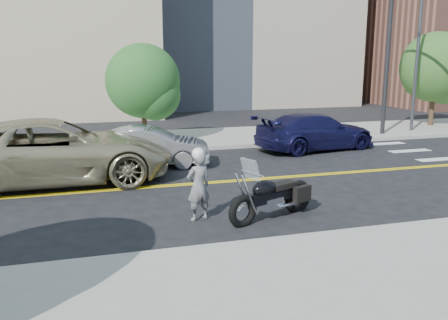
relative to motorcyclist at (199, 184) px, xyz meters
name	(u,v)px	position (x,y,z in m)	size (l,w,h in m)	color
ground_plane	(211,183)	(1.11, 3.15, -0.85)	(120.00, 120.00, 0.00)	black
sidewalk_near	(334,299)	(1.11, -4.35, -0.78)	(60.00, 5.00, 0.15)	#9E9B91
sidewalk_far	(169,140)	(1.11, 10.65, -0.78)	(60.00, 5.00, 0.15)	#9E9B91
lamp_post	(418,48)	(13.11, 9.65, 3.30)	(0.16, 0.16, 8.00)	#4C4C51
traffic_light	(402,35)	(11.11, 8.23, 3.82)	(0.28, 4.50, 7.00)	black
motorcyclist	(199,184)	(0.00, 0.00, 0.00)	(0.67, 0.53, 1.71)	#A5A5AA
motorcycle	(273,187)	(1.70, -0.35, -0.09)	(2.49, 0.76, 1.52)	black
suv	(55,151)	(-3.37, 4.47, 0.11)	(3.20, 6.95, 1.93)	tan
parked_car_silver	(149,147)	(-0.38, 5.95, -0.17)	(1.45, 4.15, 1.37)	gray
parked_car_blue	(315,132)	(6.54, 7.08, -0.11)	(2.09, 5.14, 1.49)	#171644
tree_far_a	(143,81)	(-0.03, 10.22, 1.88)	(3.15, 3.15, 4.31)	#382619
tree_far_b	(436,67)	(15.33, 10.97, 2.36)	(3.65, 3.65, 5.04)	#382619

